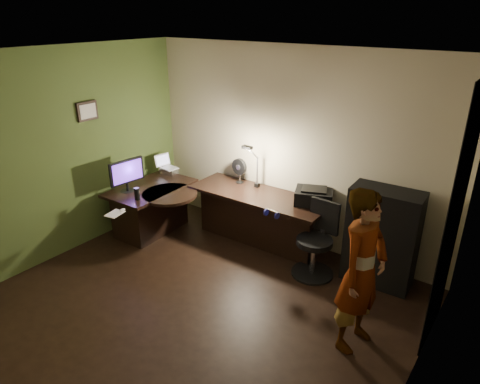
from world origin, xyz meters
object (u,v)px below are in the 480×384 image
Objects in this scene: person at (362,272)px; desk_left at (153,209)px; cabinet at (382,237)px; monitor at (127,180)px; desk_right at (258,218)px; office_chair at (315,241)px.

desk_left is at bearing 91.48° from person.
cabinet is at bearing 10.72° from desk_left.
desk_right is at bearing 38.04° from monitor.
office_chair is (2.46, 0.38, 0.11)m from desk_left.
monitor is at bearing -149.95° from desk_right.
desk_left is 1.32× the size of office_chair.
office_chair is (-0.70, -0.34, -0.13)m from cabinet.
desk_left is 2.38× the size of monitor.
monitor is at bearing -165.74° from cabinet.
office_chair is at bearing 55.99° from person.
person is (3.35, -0.45, 0.47)m from desk_left.
monitor is at bearing -163.13° from office_chair.
monitor is 0.55× the size of office_chair.
monitor reaches higher than office_chair.
monitor is 0.32× the size of person.
cabinet is (3.16, 0.73, 0.24)m from desk_left.
office_chair is (1.03, -0.28, 0.10)m from desk_right.
person reaches higher than cabinet.
desk_left is 3.41m from person.
office_chair is at bearing -16.54° from desk_right.
desk_right is (1.43, 0.67, 0.01)m from desk_left.
person is at bearing -9.83° from desk_left.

